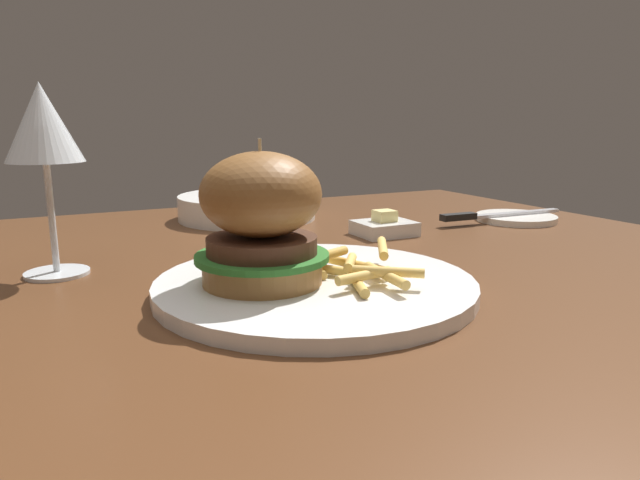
% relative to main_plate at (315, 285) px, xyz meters
% --- Properties ---
extents(dining_table, '(1.14, 0.95, 0.74)m').
position_rel_main_plate_xyz_m(dining_table, '(0.05, 0.12, -0.10)').
color(dining_table, '#56331C').
rests_on(dining_table, ground).
extents(main_plate, '(0.31, 0.31, 0.01)m').
position_rel_main_plate_xyz_m(main_plate, '(0.00, 0.00, 0.00)').
color(main_plate, white).
rests_on(main_plate, dining_table).
extents(burger_sandwich, '(0.12, 0.12, 0.13)m').
position_rel_main_plate_xyz_m(burger_sandwich, '(-0.05, 0.01, 0.07)').
color(burger_sandwich, '#9E6B38').
rests_on(burger_sandwich, main_plate).
extents(fries_pile, '(0.13, 0.13, 0.03)m').
position_rel_main_plate_xyz_m(fries_pile, '(0.03, -0.02, 0.02)').
color(fries_pile, '#EABC5B').
rests_on(fries_pile, main_plate).
extents(wine_glass, '(0.08, 0.08, 0.20)m').
position_rel_main_plate_xyz_m(wine_glass, '(-0.22, 0.18, 0.15)').
color(wine_glass, silver).
rests_on(wine_glass, dining_table).
extents(bread_plate, '(0.13, 0.13, 0.01)m').
position_rel_main_plate_xyz_m(bread_plate, '(0.46, 0.20, -0.00)').
color(bread_plate, white).
rests_on(bread_plate, dining_table).
extents(table_knife, '(0.23, 0.03, 0.01)m').
position_rel_main_plate_xyz_m(table_knife, '(0.41, 0.21, 0.01)').
color(table_knife, silver).
rests_on(table_knife, bread_plate).
extents(butter_dish, '(0.08, 0.07, 0.04)m').
position_rel_main_plate_xyz_m(butter_dish, '(0.21, 0.20, 0.00)').
color(butter_dish, white).
rests_on(butter_dish, dining_table).
extents(soup_bowl, '(0.23, 0.23, 0.05)m').
position_rel_main_plate_xyz_m(soup_bowl, '(0.08, 0.42, 0.02)').
color(soup_bowl, white).
rests_on(soup_bowl, dining_table).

